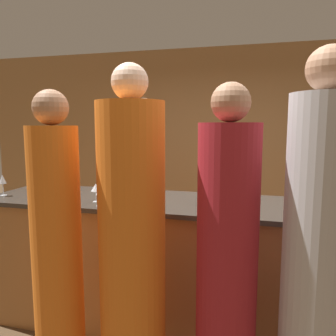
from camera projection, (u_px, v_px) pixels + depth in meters
ground_plane at (201, 329)px, 2.70m from camera, size 14.00×14.00×0.00m
back_wall at (227, 143)px, 4.88m from camera, size 8.00×0.06×2.80m
bar_counter at (202, 267)px, 2.63m from camera, size 3.61×0.79×1.07m
bartender at (145, 194)px, 3.62m from camera, size 0.36×0.36×1.96m
guest_1 at (227, 268)px, 1.80m from camera, size 0.33×0.33×1.89m
guest_2 at (317, 268)px, 1.64m from camera, size 0.35×0.35×2.03m
guest_3 at (132, 252)px, 1.92m from camera, size 0.39×0.39×2.01m
guest_4 at (57, 257)px, 1.95m from camera, size 0.29×0.29×1.87m
wine_bottle_0 at (203, 188)px, 2.48m from camera, size 0.07×0.07×0.32m
wine_glass_1 at (239, 191)px, 2.30m from camera, size 0.08×0.08×0.18m
wine_glass_2 at (96, 188)px, 2.56m from camera, size 0.08×0.08×0.15m
wine_glass_5 at (100, 191)px, 2.43m from camera, size 0.06×0.06×0.16m
wine_glass_6 at (3, 180)px, 2.79m from camera, size 0.06×0.06×0.18m
wine_glass_7 at (112, 189)px, 2.56m from camera, size 0.07×0.07×0.14m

